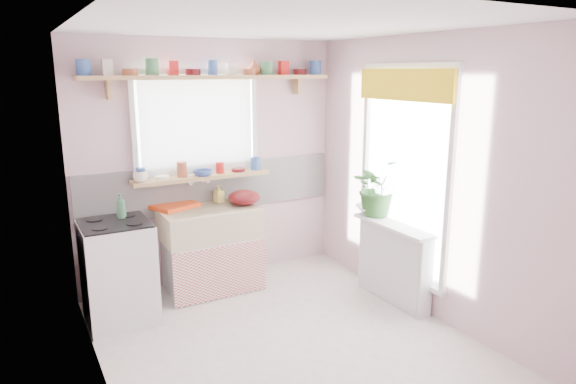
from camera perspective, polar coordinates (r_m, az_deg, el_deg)
room at (r=4.98m, az=1.61°, el=3.94°), size 3.20×3.20×3.20m
sink_unit at (r=5.26m, az=-8.58°, el=-6.26°), size 0.95×0.65×1.11m
cooker at (r=4.80m, az=-18.33°, el=-8.40°), size 0.58×0.58×0.93m
radiator_ledge at (r=5.08m, az=11.66°, el=-7.54°), size 0.22×0.95×0.78m
windowsill at (r=5.24m, az=-9.56°, el=1.67°), size 1.40×0.22×0.04m
pine_shelf at (r=5.18m, az=-8.35°, el=12.51°), size 2.52×0.24×0.04m
shelf_crockery at (r=5.17m, az=-8.57°, el=13.32°), size 2.47×0.11×0.12m
sill_crockery at (r=5.22m, az=-9.77°, el=2.46°), size 1.35×0.11×0.12m
dish_tray at (r=5.23m, az=-12.44°, el=-1.50°), size 0.50×0.44×0.04m
colander at (r=5.24m, az=-4.89°, el=-0.60°), size 0.40×0.40×0.15m
jade_plant at (r=5.15m, az=9.90°, el=0.54°), size 0.57×0.52×0.57m
fruit_bowl at (r=5.26m, az=9.33°, el=-1.93°), size 0.40×0.40×0.08m
herb_pot at (r=5.14m, az=10.28°, el=-1.59°), size 0.12×0.09×0.20m
soap_bottle_sink at (r=5.36m, az=-7.70°, el=-0.15°), size 0.10×0.10×0.19m
sill_cup at (r=5.00m, az=-16.07°, el=1.65°), size 0.18×0.18×0.11m
sill_bowl at (r=5.17m, az=-9.43°, el=2.09°), size 0.22×0.22×0.06m
shelf_vase at (r=5.42m, az=-3.77°, el=13.62°), size 0.18×0.18×0.14m
cooker_bottle at (r=4.73m, az=-18.09°, el=-1.46°), size 0.11×0.11×0.22m
fruit at (r=5.25m, az=9.37°, el=-1.26°), size 0.20×0.14×0.10m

